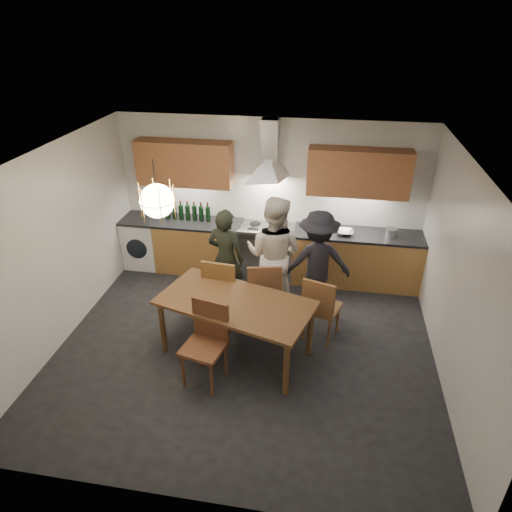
% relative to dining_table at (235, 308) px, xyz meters
% --- Properties ---
extents(ground, '(5.00, 5.00, 0.00)m').
position_rel_dining_table_xyz_m(ground, '(0.10, 0.13, -0.72)').
color(ground, black).
rests_on(ground, ground).
extents(room_shell, '(5.02, 4.52, 2.61)m').
position_rel_dining_table_xyz_m(room_shell, '(0.10, 0.13, 0.99)').
color(room_shell, white).
rests_on(room_shell, ground).
extents(counter_run, '(5.00, 0.62, 0.90)m').
position_rel_dining_table_xyz_m(counter_run, '(0.12, 2.08, -0.27)').
color(counter_run, tan).
rests_on(counter_run, ground).
extents(range_stove, '(0.90, 0.60, 0.92)m').
position_rel_dining_table_xyz_m(range_stove, '(0.10, 2.07, -0.28)').
color(range_stove, silver).
rests_on(range_stove, ground).
extents(wall_fixtures, '(4.30, 0.54, 1.10)m').
position_rel_dining_table_xyz_m(wall_fixtures, '(0.10, 2.19, 1.15)').
color(wall_fixtures, '#B77346').
rests_on(wall_fixtures, ground).
extents(pendant_lamp, '(0.43, 0.43, 0.70)m').
position_rel_dining_table_xyz_m(pendant_lamp, '(-0.90, 0.03, 1.38)').
color(pendant_lamp, black).
rests_on(pendant_lamp, ground).
extents(dining_table, '(2.13, 1.48, 0.82)m').
position_rel_dining_table_xyz_m(dining_table, '(0.00, 0.00, 0.00)').
color(dining_table, brown).
rests_on(dining_table, ground).
extents(chair_back_left, '(0.52, 0.52, 1.06)m').
position_rel_dining_table_xyz_m(chair_back_left, '(-0.33, 0.61, -0.11)').
color(chair_back_left, brown).
rests_on(chair_back_left, ground).
extents(chair_back_mid, '(0.56, 0.56, 1.04)m').
position_rel_dining_table_xyz_m(chair_back_mid, '(0.27, 0.64, -0.13)').
color(chair_back_mid, brown).
rests_on(chair_back_mid, ground).
extents(chair_back_right, '(0.56, 0.56, 0.99)m').
position_rel_dining_table_xyz_m(chair_back_right, '(1.06, 0.45, -0.15)').
color(chair_back_right, brown).
rests_on(chair_back_right, ground).
extents(chair_front, '(0.57, 0.57, 1.05)m').
position_rel_dining_table_xyz_m(chair_front, '(-0.25, -0.48, -0.12)').
color(chair_front, '#5B311B').
rests_on(chair_front, ground).
extents(person_left, '(0.64, 0.49, 1.56)m').
position_rel_dining_table_xyz_m(person_left, '(-0.38, 1.14, 0.06)').
color(person_left, black).
rests_on(person_left, ground).
extents(person_mid, '(1.00, 0.85, 1.79)m').
position_rel_dining_table_xyz_m(person_mid, '(0.33, 1.17, 0.17)').
color(person_mid, beige).
rests_on(person_mid, ground).
extents(person_right, '(1.13, 0.80, 1.59)m').
position_rel_dining_table_xyz_m(person_right, '(0.96, 1.24, 0.07)').
color(person_right, black).
rests_on(person_right, ground).
extents(mixing_bowl, '(0.27, 0.27, 0.07)m').
position_rel_dining_table_xyz_m(mixing_bowl, '(1.36, 2.01, 0.21)').
color(mixing_bowl, '#B0B0B4').
rests_on(mixing_bowl, counter_run).
extents(stock_pot, '(0.18, 0.18, 0.12)m').
position_rel_dining_table_xyz_m(stock_pot, '(2.07, 2.05, 0.24)').
color(stock_pot, silver).
rests_on(stock_pot, counter_run).
extents(wine_bottles, '(0.78, 0.08, 0.33)m').
position_rel_dining_table_xyz_m(wine_bottles, '(-1.26, 2.13, 0.34)').
color(wine_bottles, black).
rests_on(wine_bottles, counter_run).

